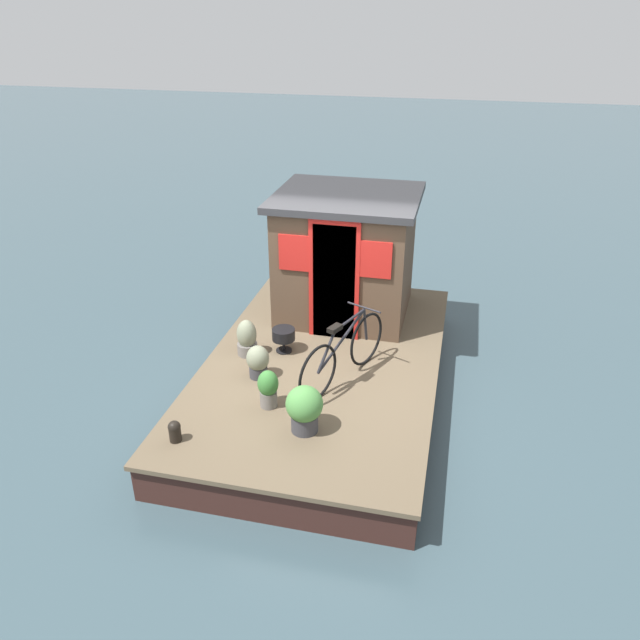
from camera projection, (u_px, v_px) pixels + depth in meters
ground_plane at (323, 390)px, 8.69m from camera, size 60.00×60.00×0.00m
houseboat_deck at (323, 375)px, 8.57m from camera, size 5.26×3.11×0.52m
houseboat_cabin at (346, 254)px, 9.33m from camera, size 1.91×2.10×1.88m
bicycle at (343, 353)px, 7.80m from camera, size 1.65×0.80×0.88m
potted_plant_mint at (258, 361)px, 7.95m from camera, size 0.30×0.30×0.45m
potted_plant_succulent at (247, 338)px, 8.46m from camera, size 0.28×0.28×0.52m
potted_plant_fern at (304, 408)px, 6.91m from camera, size 0.42×0.42×0.57m
potted_plant_lavender at (268, 388)px, 7.36m from camera, size 0.25×0.25×0.49m
charcoal_grill at (284, 335)px, 8.53m from camera, size 0.32×0.32×0.35m
mooring_bollard at (175, 431)px, 6.82m from camera, size 0.14×0.14×0.26m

